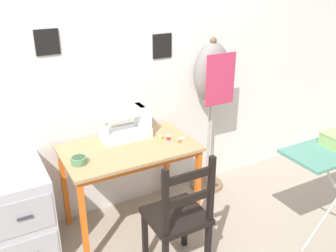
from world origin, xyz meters
TOP-DOWN VIEW (x-y plane):
  - ground_plane at (0.00, 0.00)m, footprint 14.00×14.00m
  - wall_back at (0.00, 0.68)m, footprint 10.00×0.06m
  - sewing_table at (0.00, 0.29)m, footprint 1.04×0.62m
  - sewing_machine at (0.06, 0.45)m, footprint 0.42×0.18m
  - fabric_bowl at (-0.42, 0.23)m, footprint 0.12×0.12m
  - scissors at (0.41, 0.21)m, footprint 0.11×0.11m
  - thread_spool_near_machine at (0.28, 0.31)m, footprint 0.03×0.03m
  - thread_spool_mid_table at (0.32, 0.26)m, footprint 0.04×0.04m
  - wooden_chair at (0.09, -0.31)m, footprint 0.40×0.38m
  - filing_cabinet at (-0.85, 0.38)m, footprint 0.41×0.56m
  - dress_form at (0.90, 0.52)m, footprint 0.35×0.32m

SIDE VIEW (x-z plane):
  - ground_plane at x=0.00m, z-range 0.00..0.00m
  - filing_cabinet at x=-0.85m, z-range 0.00..0.72m
  - wooden_chair at x=0.09m, z-range -0.02..0.92m
  - sewing_table at x=0.00m, z-range 0.28..1.03m
  - scissors at x=0.41m, z-range 0.75..0.75m
  - thread_spool_near_machine at x=0.28m, z-range 0.75..0.78m
  - thread_spool_mid_table at x=0.32m, z-range 0.75..0.79m
  - fabric_bowl at x=-0.42m, z-range 0.75..0.80m
  - sewing_machine at x=0.06m, z-range 0.73..1.02m
  - dress_form at x=0.90m, z-range 0.35..1.84m
  - wall_back at x=0.00m, z-range 0.00..2.55m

